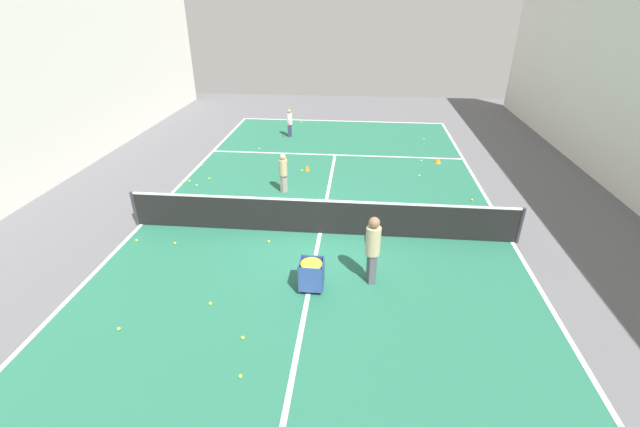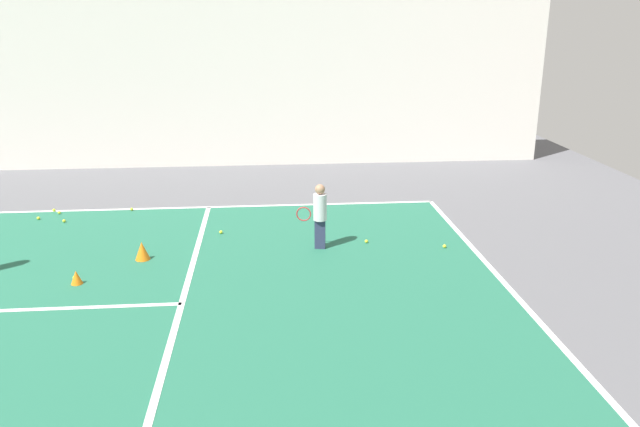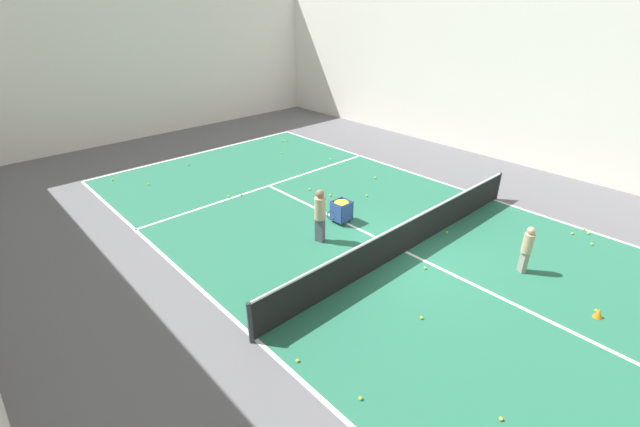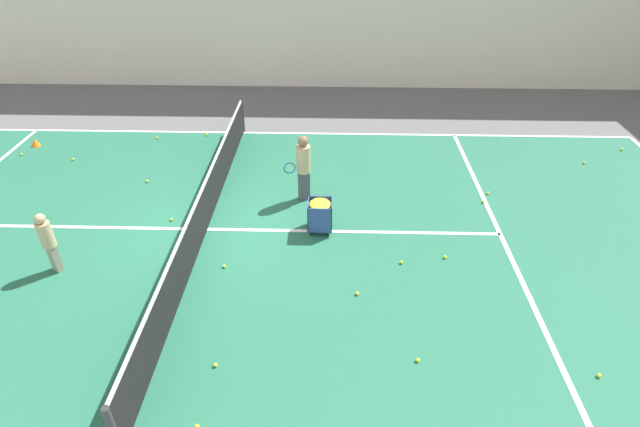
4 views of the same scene
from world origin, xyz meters
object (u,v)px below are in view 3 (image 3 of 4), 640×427
object	(u,v)px
child_midcourt	(527,246)
ball_cart	(342,207)
tennis_net	(407,236)
coach_at_net	(320,212)
training_cone_1	(599,313)

from	to	relation	value
child_midcourt	ball_cart	xyz separation A→B (m)	(-1.51, 5.17, -0.24)
tennis_net	ball_cart	world-z (taller)	tennis_net
tennis_net	ball_cart	distance (m)	2.52
coach_at_net	child_midcourt	size ratio (longest dim) A/B	1.25
tennis_net	coach_at_net	size ratio (longest dim) A/B	6.40
tennis_net	ball_cart	bearing A→B (deg)	91.22
training_cone_1	tennis_net	bearing A→B (deg)	101.32
coach_at_net	training_cone_1	xyz separation A→B (m)	(2.30, -6.73, -0.83)
child_midcourt	tennis_net	bearing A→B (deg)	61.35
ball_cart	child_midcourt	bearing A→B (deg)	-73.68
ball_cart	tennis_net	bearing A→B (deg)	-88.78
child_midcourt	ball_cart	size ratio (longest dim) A/B	1.77
coach_at_net	training_cone_1	world-z (taller)	coach_at_net
coach_at_net	child_midcourt	bearing A→B (deg)	15.69
coach_at_net	ball_cart	world-z (taller)	coach_at_net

